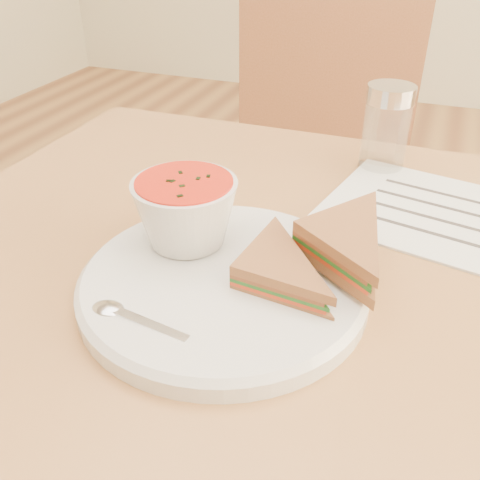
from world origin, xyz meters
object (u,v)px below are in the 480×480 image
at_px(condiment_shaker, 386,128).
at_px(dining_table, 317,474).
at_px(chair_far, 328,198).
at_px(plate, 223,285).
at_px(soup_bowl, 186,215).

bearing_deg(condiment_shaker, dining_table, -89.96).
height_order(chair_far, plate, chair_far).
height_order(dining_table, plate, plate).
distance_m(plate, soup_bowl, 0.08).
relative_size(soup_bowl, condiment_shaker, 0.91).
xyz_separation_m(dining_table, plate, (-0.10, -0.09, 0.38)).
relative_size(dining_table, condiment_shaker, 8.51).
height_order(soup_bowl, condiment_shaker, condiment_shaker).
distance_m(chair_far, condiment_shaker, 0.51).
bearing_deg(soup_bowl, condiment_shaker, 62.92).
height_order(dining_table, condiment_shaker, condiment_shaker).
bearing_deg(plate, condiment_shaker, 73.85).
distance_m(dining_table, condiment_shaker, 0.50).
xyz_separation_m(soup_bowl, condiment_shaker, (0.16, 0.31, 0.01)).
xyz_separation_m(dining_table, soup_bowl, (-0.16, -0.05, 0.43)).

